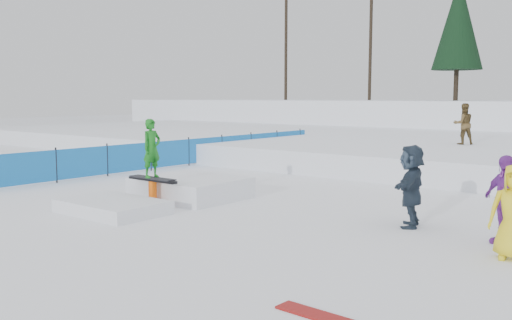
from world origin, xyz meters
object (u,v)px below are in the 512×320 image
Objects in this scene: walker_olive at (463,124)px; spectator_dark at (411,186)px; safety_fence at (189,151)px; spectator_purple at (505,200)px; jib_rail_feature at (170,190)px.

spectator_dark is at bearing 65.02° from walker_olive.
safety_fence is 9.50× the size of spectator_dark.
spectator_purple is at bearing 73.02° from walker_olive.
jib_rail_feature is at bearing -48.16° from safety_fence.
jib_rail_feature is at bearing 37.44° from walker_olive.
spectator_dark is (2.84, -11.41, -0.76)m from walker_olive.
walker_olive is at bearing 145.38° from spectator_purple.
jib_rail_feature is (5.12, -5.72, -0.25)m from safety_fence.
spectator_purple is 7.83m from jib_rail_feature.
jib_rail_feature is (-3.04, -12.57, -1.29)m from walker_olive.
safety_fence is 10.71m from walker_olive.
walker_olive is 12.63m from spectator_purple.
spectator_purple is at bearing 6.47° from jib_rail_feature.
walker_olive is (8.16, 6.85, 1.05)m from safety_fence.
spectator_purple is 1.90m from spectator_dark.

